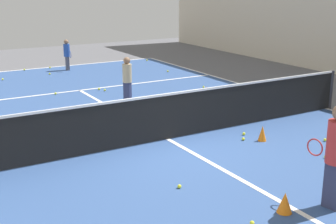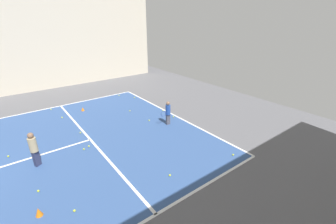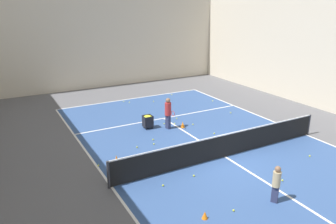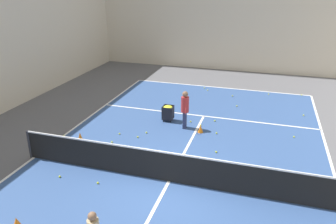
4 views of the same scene
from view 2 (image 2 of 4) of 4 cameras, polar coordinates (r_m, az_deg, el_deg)
name	(u,v)px [view 2 (image 2 of 4)]	position (r m, az deg, el deg)	size (l,w,h in m)	color
line_baseline_near	(172,114)	(12.44, 1.14, -0.57)	(10.22, 0.10, 0.00)	white
line_service_near	(90,140)	(10.51, -19.12, -6.63)	(10.22, 0.10, 0.00)	white
player_near_baseline	(168,112)	(11.01, -0.05, 0.12)	(0.26, 0.58, 1.22)	#4C4C56
child_midcourt	(33,147)	(9.26, -30.98, -7.67)	(0.37, 0.37, 1.33)	#2D3351
training_cone_0	(83,109)	(13.78, -20.85, 0.71)	(0.18, 0.18, 0.20)	orange
training_cone_3	(39,212)	(7.49, -30.02, -21.11)	(0.19, 0.19, 0.25)	orange
tennis_ball_0	(8,156)	(10.73, -35.50, -9.14)	(0.07, 0.07, 0.07)	yellow
tennis_ball_1	(170,175)	(7.89, 0.48, -15.75)	(0.07, 0.07, 0.07)	yellow
tennis_ball_5	(38,191)	(8.34, -30.07, -16.96)	(0.07, 0.07, 0.07)	yellow
tennis_ball_6	(84,149)	(9.83, -20.59, -8.82)	(0.07, 0.07, 0.07)	yellow
tennis_ball_8	(74,211)	(7.26, -22.68, -22.12)	(0.07, 0.07, 0.07)	yellow
tennis_ball_13	(233,155)	(9.23, 16.21, -10.39)	(0.07, 0.07, 0.07)	yellow
tennis_ball_23	(51,109)	(14.68, -27.59, 0.60)	(0.07, 0.07, 0.07)	yellow
tennis_ball_27	(119,95)	(15.74, -12.35, 4.15)	(0.07, 0.07, 0.07)	yellow
tennis_ball_28	(135,97)	(15.13, -8.50, 3.67)	(0.07, 0.07, 0.07)	yellow
tennis_ball_30	(149,120)	(11.68, -4.81, -2.12)	(0.07, 0.07, 0.07)	yellow
tennis_ball_31	(80,133)	(11.20, -21.35, -4.90)	(0.07, 0.07, 0.07)	yellow
tennis_ball_33	(163,111)	(12.83, -1.26, 0.33)	(0.07, 0.07, 0.07)	yellow
tennis_ball_34	(62,117)	(13.24, -25.31, -1.26)	(0.07, 0.07, 0.07)	yellow
tennis_ball_35	(130,111)	(13.00, -9.65, 0.32)	(0.07, 0.07, 0.07)	yellow
tennis_ball_36	(89,146)	(9.96, -19.47, -8.19)	(0.07, 0.07, 0.07)	yellow
tennis_ball_38	(174,117)	(12.06, 1.41, -1.20)	(0.07, 0.07, 0.07)	yellow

